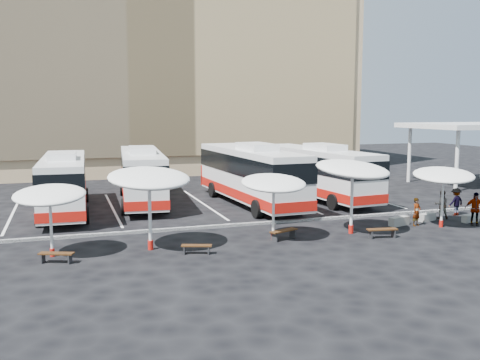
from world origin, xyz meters
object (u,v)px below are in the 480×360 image
object	(u,v)px
wood_bench_0	(56,255)
wood_bench_2	(284,232)
conc_bench_0	(399,221)
sunshade_2	(274,183)
bus_0	(64,181)
passenger_1	(442,205)
conc_bench_2	(470,218)
sunshade_3	(353,169)
sunshade_4	(443,175)
bus_2	(250,173)
conc_bench_1	(427,217)
bus_3	(316,170)
passenger_2	(475,209)
wood_bench_3	(382,231)
bus_1	(142,174)
sunshade_0	(50,195)
passenger_0	(416,212)
wood_bench_1	(197,247)
passenger_3	(456,202)
sunshade_1	(149,178)

from	to	relation	value
wood_bench_0	wood_bench_2	xyz separation A→B (m)	(10.56, 0.79, 0.03)
conc_bench_0	sunshade_2	bearing A→B (deg)	-173.53
bus_0	passenger_1	size ratio (longest dim) A/B	7.35
conc_bench_2	sunshade_3	bearing A→B (deg)	-177.08
conc_bench_2	sunshade_4	bearing A→B (deg)	-166.50
bus_2	wood_bench_2	size ratio (longest dim) A/B	8.29
sunshade_3	conc_bench_1	distance (m)	6.70
bus_3	passenger_1	distance (m)	9.59
passenger_2	wood_bench_3	bearing A→B (deg)	-144.77
bus_1	wood_bench_2	size ratio (longest dim) A/B	7.80
bus_0	wood_bench_0	xyz separation A→B (m)	(-0.40, -11.56, -1.61)
sunshade_0	passenger_0	distance (m)	19.00
bus_3	sunshade_0	size ratio (longest dim) A/B	3.64
sunshade_2	bus_1	bearing A→B (deg)	110.07
wood_bench_3	sunshade_2	bearing A→B (deg)	166.10
sunshade_4	conc_bench_2	world-z (taller)	sunshade_4
wood_bench_2	wood_bench_3	distance (m)	4.93
conc_bench_0	conc_bench_1	world-z (taller)	conc_bench_0
bus_2	sunshade_0	bearing A→B (deg)	-145.94
wood_bench_1	conc_bench_1	size ratio (longest dim) A/B	1.18
wood_bench_2	bus_0	bearing A→B (deg)	133.31
wood_bench_0	conc_bench_0	bearing A→B (deg)	5.63
sunshade_2	bus_3	bearing A→B (deg)	54.47
wood_bench_0	bus_0	bearing A→B (deg)	88.00
bus_1	wood_bench_3	distance (m)	17.14
bus_1	sunshade_3	size ratio (longest dim) A/B	2.60
passenger_2	sunshade_0	bearing A→B (deg)	-154.61
bus_0	bus_3	world-z (taller)	bus_3
sunshade_2	sunshade_4	xyz separation A→B (m)	(9.76, -0.16, 0.02)
wood_bench_0	passenger_2	world-z (taller)	passenger_2
conc_bench_0	wood_bench_3	bearing A→B (deg)	-138.78
bus_2	sunshade_4	world-z (taller)	bus_2
sunshade_2	passenger_0	world-z (taller)	sunshade_2
bus_2	passenger_1	bearing A→B (deg)	-44.46
bus_3	wood_bench_2	world-z (taller)	bus_3
bus_1	conc_bench_1	size ratio (longest dim) A/B	10.68
bus_1	bus_3	xyz separation A→B (m)	(12.03, -2.18, 0.04)
wood_bench_2	passenger_3	bearing A→B (deg)	10.97
passenger_0	wood_bench_3	bearing A→B (deg)	-168.99
sunshade_4	conc_bench_1	world-z (taller)	sunshade_4
conc_bench_1	conc_bench_2	xyz separation A→B (m)	(2.15, -1.01, -0.01)
conc_bench_1	bus_0	bearing A→B (deg)	154.89
passenger_2	conc_bench_2	bearing A→B (deg)	87.38
sunshade_3	sunshade_1	bearing A→B (deg)	179.88
sunshade_3	sunshade_4	world-z (taller)	sunshade_3
sunshade_4	conc_bench_0	distance (m)	3.41
sunshade_0	conc_bench_1	distance (m)	20.50
passenger_3	wood_bench_2	bearing A→B (deg)	2.89
bus_1	conc_bench_2	world-z (taller)	bus_1
wood_bench_3	wood_bench_2	bearing A→B (deg)	165.65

